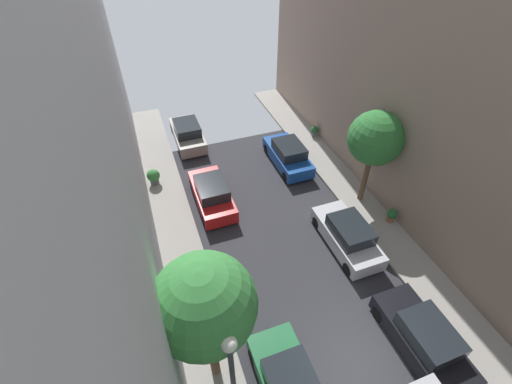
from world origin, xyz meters
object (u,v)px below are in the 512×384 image
object	(u,v)px
street_tree_1	(375,139)
parked_car_left_4	(188,134)
parked_car_right_3	(347,235)
potted_plant_2	(314,131)
potted_plant_0	(392,215)
parked_car_left_3	(212,194)
potted_plant_4	(153,176)
lamp_post	(232,368)
street_tree_0	(204,305)
parked_car_right_2	(424,339)
parked_car_right_4	(288,155)

from	to	relation	value
street_tree_1	parked_car_left_4	bearing A→B (deg)	131.00
parked_car_right_3	potted_plant_2	xyz separation A→B (m)	(2.97, 9.27, -0.14)
parked_car_left_4	potted_plant_0	bearing A→B (deg)	-53.04
parked_car_left_3	potted_plant_4	size ratio (longest dim) A/B	4.41
parked_car_left_4	potted_plant_4	xyz separation A→B (m)	(-2.80, -3.77, -0.05)
parked_car_left_3	parked_car_left_4	world-z (taller)	same
street_tree_1	parked_car_right_3	bearing A→B (deg)	-133.42
parked_car_left_3	lamp_post	world-z (taller)	lamp_post
parked_car_right_3	potted_plant_0	xyz separation A→B (m)	(2.97, 0.54, -0.14)
potted_plant_4	lamp_post	world-z (taller)	lamp_post
street_tree_0	potted_plant_4	world-z (taller)	street_tree_0
potted_plant_4	lamp_post	xyz separation A→B (m)	(0.90, -13.01, 2.84)
parked_car_right_3	street_tree_0	xyz separation A→B (m)	(-7.61, -3.64, 3.89)
parked_car_left_4	potted_plant_0	size ratio (longest dim) A/B	5.37
parked_car_right_2	potted_plant_4	xyz separation A→B (m)	(-8.20, 13.34, -0.05)
parked_car_right_2	lamp_post	bearing A→B (deg)	177.39
potted_plant_4	lamp_post	distance (m)	13.35
parked_car_right_4	street_tree_0	distance (m)	13.71
parked_car_left_3	street_tree_1	xyz separation A→B (m)	(7.87, -2.56, 3.38)
potted_plant_0	parked_car_right_2	bearing A→B (deg)	-116.37
parked_car_left_4	potted_plant_2	size ratio (longest dim) A/B	5.52
street_tree_0	lamp_post	distance (m)	1.87
parked_car_left_3	potted_plant_2	bearing A→B (deg)	26.12
parked_car_left_4	street_tree_0	size ratio (longest dim) A/B	0.70
street_tree_0	potted_plant_0	distance (m)	12.06
parked_car_right_3	street_tree_0	world-z (taller)	street_tree_0
parked_car_right_4	lamp_post	bearing A→B (deg)	-120.89
parked_car_left_4	parked_car_right_2	distance (m)	17.94
parked_car_right_4	lamp_post	world-z (taller)	lamp_post
parked_car_right_3	potted_plant_0	world-z (taller)	parked_car_right_3
potted_plant_0	lamp_post	distance (m)	12.08
street_tree_0	potted_plant_0	size ratio (longest dim) A/B	7.72
street_tree_0	potted_plant_0	world-z (taller)	street_tree_0
parked_car_left_3	street_tree_0	bearing A→B (deg)	-104.07
parked_car_right_3	potted_plant_4	bearing A→B (deg)	136.12
potted_plant_4	potted_plant_2	bearing A→B (deg)	7.07
parked_car_right_2	potted_plant_0	size ratio (longest dim) A/B	5.37
street_tree_0	potted_plant_2	distance (m)	17.18
parked_car_left_3	parked_car_right_2	distance (m)	11.92
potted_plant_2	lamp_post	xyz separation A→B (m)	(-10.27, -14.39, 2.93)
parked_car_right_4	potted_plant_4	xyz separation A→B (m)	(-8.20, 0.81, -0.05)
parked_car_left_4	lamp_post	world-z (taller)	lamp_post
street_tree_0	lamp_post	xyz separation A→B (m)	(0.31, -1.48, -1.10)
parked_car_left_3	parked_car_right_2	bearing A→B (deg)	-63.05
lamp_post	potted_plant_0	bearing A→B (deg)	28.85
potted_plant_0	street_tree_0	bearing A→B (deg)	-158.43
street_tree_1	potted_plant_2	world-z (taller)	street_tree_1
parked_car_right_2	potted_plant_0	world-z (taller)	parked_car_right_2
parked_car_left_3	parked_car_right_3	bearing A→B (deg)	-43.76
parked_car_left_4	lamp_post	distance (m)	17.11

